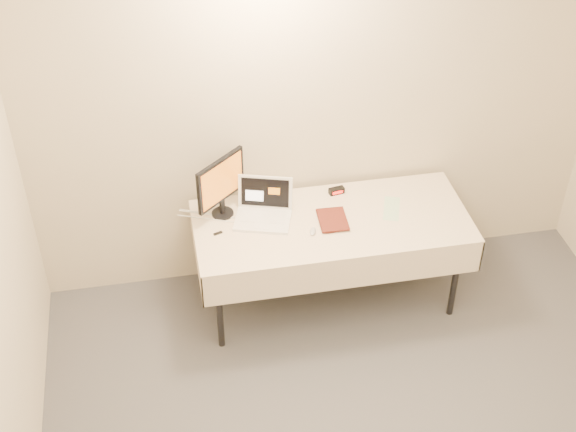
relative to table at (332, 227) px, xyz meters
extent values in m
cube|color=beige|center=(0.00, 0.45, 0.67)|extent=(4.00, 0.10, 2.70)
cylinder|color=black|center=(-0.82, -0.30, -0.33)|extent=(0.04, 0.04, 0.69)
cylinder|color=black|center=(0.82, -0.30, -0.33)|extent=(0.04, 0.04, 0.69)
cylinder|color=black|center=(-0.82, 0.29, -0.33)|extent=(0.04, 0.04, 0.69)
cylinder|color=black|center=(0.82, 0.29, -0.33)|extent=(0.04, 0.04, 0.69)
cube|color=gray|center=(0.00, 0.00, 0.03)|extent=(1.80, 0.75, 0.04)
cube|color=beige|center=(0.00, 0.00, 0.06)|extent=(1.86, 0.81, 0.01)
cube|color=beige|center=(0.00, -0.40, -0.07)|extent=(1.86, 0.01, 0.25)
cube|color=beige|center=(0.00, 0.40, -0.07)|extent=(1.86, 0.01, 0.25)
cube|color=beige|center=(-0.93, 0.00, -0.07)|extent=(0.01, 0.81, 0.25)
cube|color=beige|center=(0.93, 0.00, -0.07)|extent=(0.01, 0.81, 0.25)
cube|color=white|center=(-0.46, 0.07, 0.07)|extent=(0.43, 0.35, 0.02)
cube|color=white|center=(-0.42, 0.21, 0.20)|extent=(0.37, 0.16, 0.24)
cube|color=black|center=(-0.42, 0.21, 0.20)|extent=(0.32, 0.13, 0.20)
cylinder|color=black|center=(-0.72, 0.21, 0.07)|extent=(0.21, 0.21, 0.01)
cube|color=black|center=(-0.72, 0.21, 0.13)|extent=(0.04, 0.04, 0.11)
cube|color=black|center=(-0.72, 0.21, 0.34)|extent=(0.34, 0.30, 0.32)
cube|color=orange|center=(-0.72, 0.21, 0.34)|extent=(0.29, 0.26, 0.28)
imported|color=maroon|center=(-0.09, -0.01, 0.19)|extent=(0.19, 0.03, 0.25)
cube|color=black|center=(0.10, 0.29, 0.08)|extent=(0.11, 0.06, 0.04)
cube|color=#FF170C|center=(0.10, 0.27, 0.08)|extent=(0.08, 0.02, 0.02)
ellipsoid|color=#B6B6B9|center=(-0.15, -0.10, 0.07)|extent=(0.07, 0.09, 0.02)
cube|color=#B5DDB0|center=(0.43, 0.05, 0.06)|extent=(0.19, 0.29, 0.00)
cube|color=black|center=(-0.77, 0.00, 0.07)|extent=(0.06, 0.04, 0.01)
camera|label=1|loc=(-1.08, -4.10, 3.40)|focal=50.00mm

